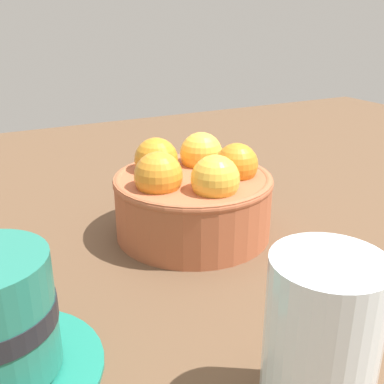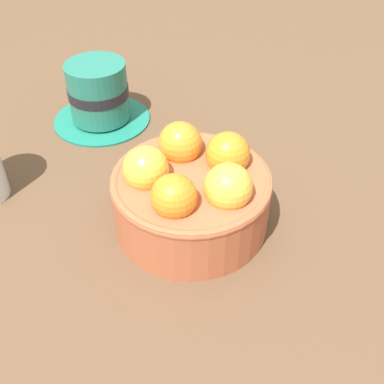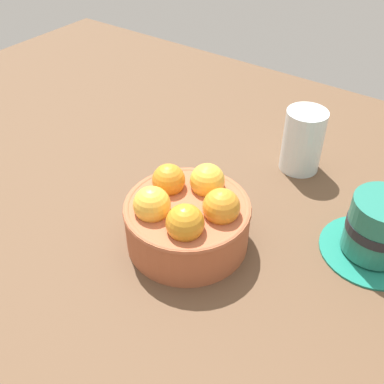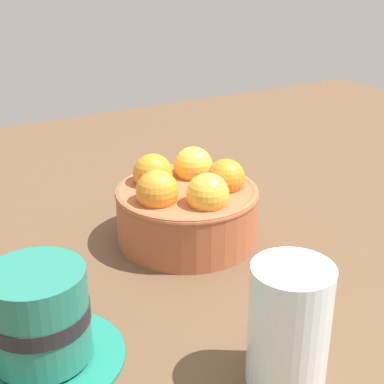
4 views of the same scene
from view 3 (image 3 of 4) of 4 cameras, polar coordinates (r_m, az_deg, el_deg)
name	(u,v)px [view 3 (image 3 of 4)]	position (r cm, az deg, el deg)	size (l,w,h in cm)	color
ground_plane	(188,253)	(62.86, -0.55, -7.57)	(151.16, 109.18, 4.58)	brown
terracotta_bowl	(187,217)	(58.22, -0.57, -3.14)	(16.15, 16.15, 9.66)	#AD5938
coffee_cup	(378,230)	(61.68, 22.21, -4.36)	(13.25, 13.25, 8.43)	#1C7763
water_glass	(303,141)	(73.13, 13.65, 6.25)	(6.26, 6.26, 10.09)	silver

